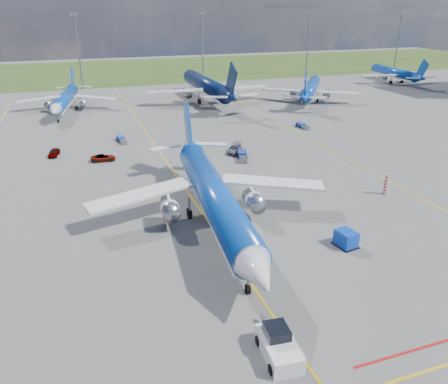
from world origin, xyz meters
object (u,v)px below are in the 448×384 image
object	(u,v)px
baggage_tug_e	(302,126)
bg_jet_n	(206,101)
warning_post	(386,184)
baggage_tug_c	(122,140)
bg_jet_ene	(392,82)
service_car_b	(103,158)
pushback_tug	(278,345)
service_car_c	(235,149)
uld_container	(346,239)
service_car_a	(54,153)
baggage_tug_w	(243,156)
bg_jet_ne	(310,100)
bg_jet_nnw	(67,112)
main_airliner	(215,225)

from	to	relation	value
baggage_tug_e	bg_jet_n	bearing A→B (deg)	104.63
warning_post	baggage_tug_c	world-z (taller)	warning_post
bg_jet_ene	service_car_b	bearing A→B (deg)	34.30
pushback_tug	baggage_tug_c	world-z (taller)	pushback_tug
service_car_c	baggage_tug_e	distance (m)	23.07
uld_container	service_car_a	bearing A→B (deg)	115.82
warning_post	baggage_tug_c	distance (m)	49.73
uld_container	service_car_b	distance (m)	44.55
warning_post	pushback_tug	size ratio (longest dim) A/B	0.46
baggage_tug_w	bg_jet_ene	bearing A→B (deg)	55.36
bg_jet_ne	service_car_a	world-z (taller)	bg_jet_ne
bg_jet_nnw	uld_container	bearing A→B (deg)	-60.77
pushback_tug	baggage_tug_e	size ratio (longest dim) A/B	1.51
service_car_b	service_car_c	size ratio (longest dim) A/B	0.84
pushback_tug	service_car_c	bearing A→B (deg)	78.46
warning_post	bg_jet_n	xyz separation A→B (m)	(-4.35, 71.40, -1.50)
bg_jet_nnw	bg_jet_n	size ratio (longest dim) A/B	0.72
bg_jet_ne	bg_jet_n	bearing A→B (deg)	17.09
bg_jet_n	service_car_a	distance (m)	54.94
main_airliner	service_car_a	size ratio (longest dim) A/B	11.35
bg_jet_n	service_car_c	size ratio (longest dim) A/B	9.55
baggage_tug_w	baggage_tug_c	size ratio (longest dim) A/B	1.21
service_car_a	main_airliner	bearing A→B (deg)	-48.15
bg_jet_n	baggage_tug_c	distance (m)	42.96
service_car_a	service_car_c	xyz separation A→B (m)	(30.82, -8.75, 0.08)
bg_jet_ene	pushback_tug	size ratio (longest dim) A/B	5.35
uld_container	baggage_tug_w	xyz separation A→B (m)	(0.21, 31.53, -0.36)
service_car_a	service_car_b	xyz separation A→B (m)	(7.98, -5.69, -0.05)
baggage_tug_w	baggage_tug_c	world-z (taller)	baggage_tug_w
baggage_tug_c	service_car_b	bearing A→B (deg)	-119.71
baggage_tug_w	baggage_tug_e	size ratio (longest dim) A/B	1.21
uld_container	service_car_a	world-z (taller)	uld_container
service_car_b	bg_jet_ne	bearing A→B (deg)	-54.90
bg_jet_ene	uld_container	bearing A→B (deg)	55.71
uld_container	service_car_c	size ratio (longest dim) A/B	0.45
bg_jet_ne	service_car_c	bearing A→B (deg)	80.47
main_airliner	pushback_tug	world-z (taller)	main_airliner
bg_jet_n	pushback_tug	world-z (taller)	bg_jet_n
pushback_tug	baggage_tug_w	world-z (taller)	pushback_tug
bg_jet_nnw	bg_jet_ene	bearing A→B (deg)	15.96
uld_container	warning_post	bearing A→B (deg)	29.14
baggage_tug_w	baggage_tug_e	xyz separation A→B (m)	(19.96, 15.20, -0.08)
bg_jet_nnw	uld_container	xyz separation A→B (m)	(28.03, -80.56, 0.89)
bg_jet_nnw	bg_jet_ne	world-z (taller)	bg_jet_ne
bg_jet_ene	baggage_tug_w	bearing A→B (deg)	43.85
bg_jet_ne	baggage_tug_w	bearing A→B (deg)	83.21
warning_post	main_airliner	size ratio (longest dim) A/B	0.07
baggage_tug_c	pushback_tug	bearing A→B (deg)	-93.16
bg_jet_n	service_car_b	bearing A→B (deg)	53.87
baggage_tug_c	baggage_tug_w	bearing A→B (deg)	-50.09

